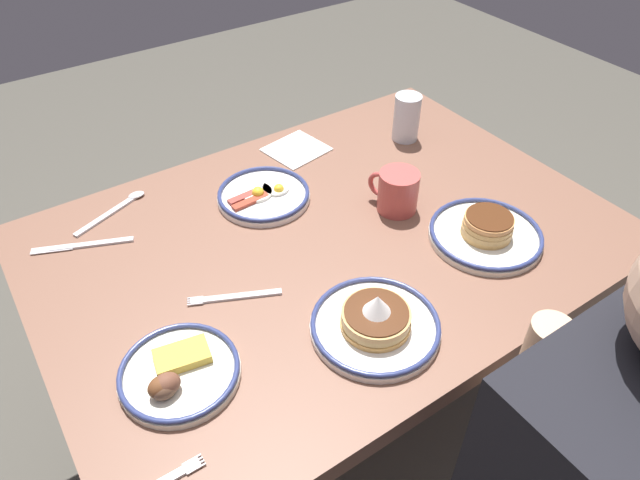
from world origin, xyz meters
The scene contains 12 objects.
ground_plane centered at (0.00, 0.00, 0.00)m, with size 6.00×6.00×0.00m, color #4B483F.
dining_table centered at (0.00, 0.00, 0.64)m, with size 1.29×0.92×0.74m.
plate_near_main centered at (0.05, -0.20, 0.75)m, with size 0.23×0.23×0.04m.
plate_center_pancakes centered at (-0.29, 0.21, 0.76)m, with size 0.25×0.25×0.06m.
plate_far_companion centered at (0.44, 0.17, 0.75)m, with size 0.22×0.22×0.05m.
plate_far_side centered at (0.09, 0.28, 0.76)m, with size 0.25×0.25×0.09m.
coffee_mug centered at (-0.19, 0.01, 0.79)m, with size 0.10×0.13×0.10m.
drinking_glass centered at (-0.42, -0.23, 0.80)m, with size 0.07×0.07×0.13m.
paper_napkin centered at (-0.13, -0.35, 0.74)m, with size 0.15×0.14×0.00m, color white.
fork_far centered at (0.27, 0.05, 0.74)m, with size 0.18×0.10×0.01m.
butter_knife centered at (0.48, -0.28, 0.74)m, with size 0.21×0.10×0.01m.
tea_spoon centered at (0.36, -0.37, 0.74)m, with size 0.19×0.09×0.01m.
Camera 1 is at (0.58, 0.82, 1.60)m, focal length 32.40 mm.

